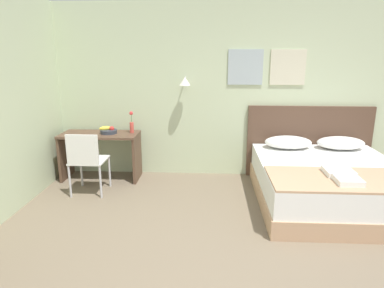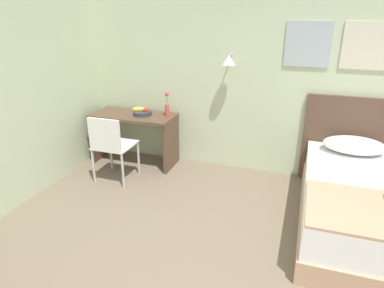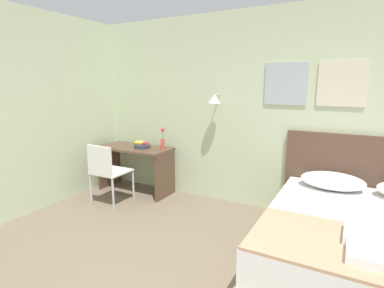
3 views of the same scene
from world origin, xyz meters
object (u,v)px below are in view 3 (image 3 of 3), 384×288
Objects in this scene: bed at (370,250)px; desk_chair at (106,169)px; folded_towel_mid_bed at (368,256)px; flower_vase at (163,141)px; folded_towel_near_foot at (367,237)px; headboard at (370,184)px; pillow_left at (332,181)px; throw_blanket at (377,253)px; fruit_bowl at (142,145)px; desk at (135,160)px.

bed is 3.22m from desk_chair.
flower_vase is at bearing 149.98° from folded_towel_mid_bed.
folded_towel_near_foot is at bearing -9.88° from desk_chair.
headboard reaches higher than pillow_left.
folded_towel_near_foot is (0.32, -1.18, -0.04)m from pillow_left.
desk_chair reaches higher than folded_towel_near_foot.
desk_chair reaches higher than throw_blanket.
pillow_left is 2.50× the size of fruit_bowl.
bed is at bearing 90.00° from throw_blanket.
headboard is at bearing 88.07° from folded_towel_mid_bed.
pillow_left is 2.37m from flower_vase.
bed is 0.65m from throw_blanket.
flower_vase is at bearing 56.65° from desk_chair.
desk is at bearing 179.81° from pillow_left.
fruit_bowl is at bearing 5.37° from desk.
flower_vase reaches higher than folded_towel_mid_bed.
folded_towel_near_foot is 3.38m from desk.
desk_chair is at bearing 178.08° from bed.
bed is 1.07m from headboard.
headboard reaches higher than bed.
headboard reaches higher than folded_towel_mid_bed.
pillow_left is (-0.38, 0.74, 0.36)m from bed.
flower_vase is (-2.74, 0.83, 0.59)m from bed.
folded_towel_near_foot reaches higher than bed.
throw_blanket is 1.97× the size of desk_chair.
desk is 4.27× the size of fruit_bowl.
bed is at bearing -1.92° from desk_chair.
flower_vase reaches higher than fruit_bowl.
headboard is 6.97× the size of fruit_bowl.
throw_blanket is at bearing -23.54° from fruit_bowl.
fruit_bowl is at bearing 166.12° from bed.
flower_vase reaches higher than throw_blanket.
fruit_bowl is (-3.03, 1.48, 0.17)m from folded_towel_mid_bed.
folded_towel_mid_bed is (0.00, -0.28, 0.00)m from folded_towel_near_foot.
fruit_bowl is (-3.09, 1.34, 0.22)m from throw_blanket.
throw_blanket is (0.38, -1.32, -0.08)m from pillow_left.
folded_towel_near_foot is 2.97m from flower_vase.
desk_chair is (-3.21, 0.69, -0.02)m from throw_blanket.
bed is 2.93× the size of pillow_left.
headboard is 3.10m from fruit_bowl.
pillow_left is 2.19× the size of folded_towel_near_foot.
headboard is at bearing 16.07° from desk_chair.
bed is 1.05× the size of headboard.
fruit_bowl reaches higher than desk.
flower_vase reaches higher than desk_chair.
folded_towel_near_foot is 3.20m from desk_chair.
bed is 2.92m from flower_vase.
headboard is 1.63× the size of desk.
desk is at bearing -171.04° from flower_vase.
fruit_bowl reaches higher than folded_towel_near_foot.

